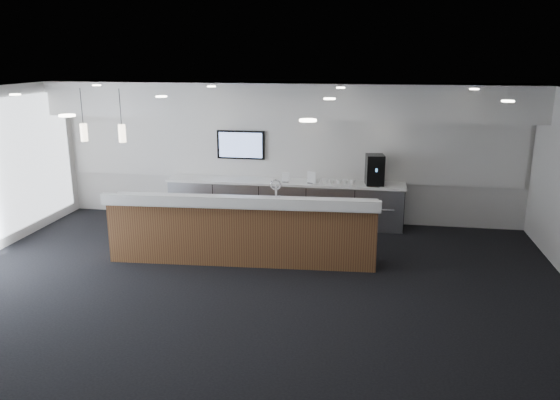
# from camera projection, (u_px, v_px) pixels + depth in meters

# --- Properties ---
(ground) EXTENTS (10.00, 10.00, 0.00)m
(ground) POSITION_uv_depth(u_px,v_px,m) (247.00, 294.00, 8.36)
(ground) COLOR black
(ground) RESTS_ON ground
(ceiling) EXTENTS (10.00, 8.00, 0.02)m
(ceiling) POSITION_uv_depth(u_px,v_px,m) (243.00, 95.00, 7.58)
(ceiling) COLOR black
(ceiling) RESTS_ON back_wall
(back_wall) EXTENTS (10.00, 0.02, 3.00)m
(back_wall) POSITION_uv_depth(u_px,v_px,m) (287.00, 152.00, 11.77)
(back_wall) COLOR silver
(back_wall) RESTS_ON ground
(soffit_bulkhead) EXTENTS (10.00, 0.90, 0.70)m
(soffit_bulkhead) POSITION_uv_depth(u_px,v_px,m) (284.00, 100.00, 11.05)
(soffit_bulkhead) COLOR silver
(soffit_bulkhead) RESTS_ON back_wall
(alcove_panel) EXTENTS (9.80, 0.06, 1.40)m
(alcove_panel) POSITION_uv_depth(u_px,v_px,m) (287.00, 148.00, 11.72)
(alcove_panel) COLOR silver
(alcove_panel) RESTS_ON back_wall
(back_credenza) EXTENTS (5.06, 0.66, 0.95)m
(back_credenza) POSITION_uv_depth(u_px,v_px,m) (284.00, 202.00, 11.70)
(back_credenza) COLOR #92949A
(back_credenza) RESTS_ON ground
(wall_tv) EXTENTS (1.05, 0.08, 0.62)m
(wall_tv) POSITION_uv_depth(u_px,v_px,m) (241.00, 145.00, 11.81)
(wall_tv) COLOR black
(wall_tv) RESTS_ON back_wall
(pendant_left) EXTENTS (0.12, 0.12, 0.30)m
(pendant_left) POSITION_uv_depth(u_px,v_px,m) (112.00, 137.00, 8.92)
(pendant_left) COLOR beige
(pendant_left) RESTS_ON ceiling
(pendant_right) EXTENTS (0.12, 0.12, 0.30)m
(pendant_right) POSITION_uv_depth(u_px,v_px,m) (73.00, 135.00, 9.03)
(pendant_right) COLOR beige
(pendant_right) RESTS_ON ceiling
(ceiling_can_lights) EXTENTS (7.00, 5.00, 0.02)m
(ceiling_can_lights) POSITION_uv_depth(u_px,v_px,m) (243.00, 98.00, 7.58)
(ceiling_can_lights) COLOR white
(ceiling_can_lights) RESTS_ON ceiling
(service_counter) EXTENTS (4.75, 1.07, 1.49)m
(service_counter) POSITION_uv_depth(u_px,v_px,m) (242.00, 230.00, 9.55)
(service_counter) COLOR #542F1C
(service_counter) RESTS_ON ground
(coffee_machine) EXTENTS (0.41, 0.50, 0.62)m
(coffee_machine) POSITION_uv_depth(u_px,v_px,m) (375.00, 170.00, 11.17)
(coffee_machine) COLOR black
(coffee_machine) RESTS_ON back_credenza
(info_sign_left) EXTENTS (0.15, 0.03, 0.21)m
(info_sign_left) POSITION_uv_depth(u_px,v_px,m) (286.00, 177.00, 11.42)
(info_sign_left) COLOR white
(info_sign_left) RESTS_ON back_credenza
(info_sign_right) EXTENTS (0.18, 0.08, 0.25)m
(info_sign_right) POSITION_uv_depth(u_px,v_px,m) (312.00, 177.00, 11.32)
(info_sign_right) COLOR white
(info_sign_right) RESTS_ON back_credenza
(cup_0) EXTENTS (0.11, 0.11, 0.10)m
(cup_0) POSITION_uv_depth(u_px,v_px,m) (352.00, 182.00, 11.25)
(cup_0) COLOR white
(cup_0) RESTS_ON back_credenza
(cup_1) EXTENTS (0.15, 0.15, 0.10)m
(cup_1) POSITION_uv_depth(u_px,v_px,m) (345.00, 182.00, 11.27)
(cup_1) COLOR white
(cup_1) RESTS_ON back_credenza
(cup_2) EXTENTS (0.13, 0.13, 0.10)m
(cup_2) POSITION_uv_depth(u_px,v_px,m) (339.00, 181.00, 11.29)
(cup_2) COLOR white
(cup_2) RESTS_ON back_credenza
(cup_3) EXTENTS (0.14, 0.14, 0.10)m
(cup_3) POSITION_uv_depth(u_px,v_px,m) (332.00, 181.00, 11.31)
(cup_3) COLOR white
(cup_3) RESTS_ON back_credenza
(cup_4) EXTENTS (0.15, 0.15, 0.10)m
(cup_4) POSITION_uv_depth(u_px,v_px,m) (325.00, 181.00, 11.34)
(cup_4) COLOR white
(cup_4) RESTS_ON back_credenza
(cup_5) EXTENTS (0.12, 0.12, 0.10)m
(cup_5) POSITION_uv_depth(u_px,v_px,m) (318.00, 181.00, 11.36)
(cup_5) COLOR white
(cup_5) RESTS_ON back_credenza
(cup_6) EXTENTS (0.15, 0.15, 0.10)m
(cup_6) POSITION_uv_depth(u_px,v_px,m) (312.00, 180.00, 11.38)
(cup_6) COLOR white
(cup_6) RESTS_ON back_credenza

